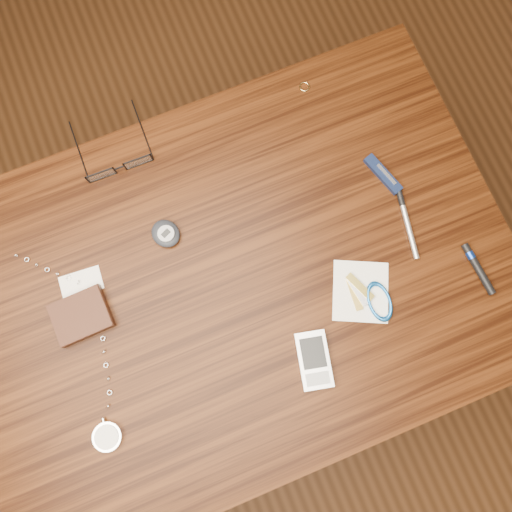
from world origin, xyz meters
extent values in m
plane|color=#472814|center=(0.00, 0.00, 0.00)|extent=(3.80, 3.80, 0.00)
cube|color=#331708|center=(0.00, 0.00, 0.73)|extent=(1.00, 0.70, 0.03)
cylinder|color=#4C2814|center=(-0.45, -0.30, 0.36)|extent=(0.05, 0.05, 0.71)
cylinder|color=#4C2814|center=(0.45, -0.30, 0.36)|extent=(0.05, 0.05, 0.71)
cylinder|color=#4C2814|center=(-0.45, 0.30, 0.36)|extent=(0.05, 0.05, 0.71)
cylinder|color=#4C2814|center=(0.45, 0.30, 0.36)|extent=(0.05, 0.05, 0.71)
cube|color=black|center=(-0.27, 0.04, 0.76)|extent=(0.10, 0.08, 0.02)
cube|color=black|center=(-0.27, 0.04, 0.77)|extent=(0.10, 0.08, 0.00)
cube|color=silver|center=(-0.25, 0.10, 0.75)|extent=(0.08, 0.05, 0.00)
cube|color=black|center=(-0.15, 0.27, 0.76)|extent=(0.05, 0.00, 0.03)
cube|color=white|center=(-0.15, 0.27, 0.76)|extent=(0.05, 0.00, 0.02)
cylinder|color=black|center=(-0.18, 0.34, 0.75)|extent=(0.01, 0.13, 0.00)
cube|color=black|center=(-0.08, 0.27, 0.76)|extent=(0.05, 0.00, 0.03)
cube|color=white|center=(-0.08, 0.27, 0.76)|extent=(0.05, 0.00, 0.02)
cylinder|color=black|center=(-0.05, 0.33, 0.75)|extent=(0.01, 0.13, 0.00)
cube|color=black|center=(-0.12, 0.27, 0.77)|extent=(0.02, 0.00, 0.00)
torus|color=tan|center=(0.27, 0.30, 0.75)|extent=(0.03, 0.03, 0.00)
cylinder|color=silver|center=(-0.30, -0.17, 0.76)|extent=(0.05, 0.05, 0.01)
cylinder|color=silver|center=(-0.30, -0.17, 0.76)|extent=(0.04, 0.04, 0.00)
cylinder|color=silver|center=(-0.29, -0.14, 0.76)|extent=(0.01, 0.01, 0.01)
torus|color=silver|center=(-0.28, -0.12, 0.75)|extent=(0.01, 0.01, 0.01)
torus|color=silver|center=(-0.27, -0.10, 0.75)|extent=(0.01, 0.01, 0.00)
torus|color=silver|center=(-0.26, -0.08, 0.75)|extent=(0.01, 0.01, 0.01)
torus|color=silver|center=(-0.26, -0.05, 0.75)|extent=(0.01, 0.01, 0.00)
torus|color=silver|center=(-0.26, -0.03, 0.75)|extent=(0.01, 0.01, 0.01)
torus|color=silver|center=(-0.25, -0.01, 0.75)|extent=(0.01, 0.01, 0.00)
torus|color=silver|center=(-0.24, 0.01, 0.75)|extent=(0.01, 0.00, 0.01)
torus|color=silver|center=(-0.24, 0.04, 0.75)|extent=(0.01, 0.01, 0.00)
torus|color=silver|center=(-0.24, 0.06, 0.75)|extent=(0.01, 0.00, 0.01)
torus|color=silver|center=(-0.25, 0.08, 0.75)|extent=(0.01, 0.01, 0.00)
torus|color=silver|center=(-0.26, 0.10, 0.75)|extent=(0.01, 0.01, 0.01)
torus|color=silver|center=(-0.27, 0.12, 0.75)|extent=(0.01, 0.01, 0.00)
torus|color=silver|center=(-0.29, 0.13, 0.75)|extent=(0.01, 0.01, 0.01)
torus|color=silver|center=(-0.30, 0.14, 0.75)|extent=(0.01, 0.01, 0.00)
torus|color=silver|center=(-0.32, 0.16, 0.75)|extent=(0.01, 0.01, 0.01)
torus|color=silver|center=(-0.33, 0.18, 0.75)|extent=(0.01, 0.01, 0.00)
torus|color=silver|center=(-0.35, 0.19, 0.75)|extent=(0.01, 0.00, 0.01)
cube|color=#B5B6BB|center=(0.08, -0.18, 0.76)|extent=(0.07, 0.11, 0.01)
cube|color=black|center=(0.08, -0.17, 0.76)|extent=(0.05, 0.06, 0.00)
cube|color=gray|center=(0.07, -0.21, 0.76)|extent=(0.04, 0.03, 0.00)
ellipsoid|color=black|center=(-0.08, 0.12, 0.76)|extent=(0.07, 0.07, 0.02)
cylinder|color=#929399|center=(-0.08, 0.12, 0.77)|extent=(0.03, 0.03, 0.00)
cube|color=black|center=(-0.08, 0.12, 0.77)|extent=(0.02, 0.02, 0.00)
cube|color=white|center=(0.20, -0.10, 0.75)|extent=(0.14, 0.14, 0.00)
torus|color=#155EB5|center=(0.22, -0.13, 0.76)|extent=(0.07, 0.07, 0.01)
cube|color=olive|center=(0.19, -0.10, 0.75)|extent=(0.02, 0.06, 0.00)
cube|color=silver|center=(0.20, -0.10, 0.75)|extent=(0.02, 0.06, 0.00)
cube|color=olive|center=(0.20, -0.10, 0.76)|extent=(0.03, 0.06, 0.00)
cube|color=black|center=(0.33, 0.08, 0.76)|extent=(0.04, 0.09, 0.01)
cube|color=silver|center=(0.33, 0.07, 0.76)|extent=(0.02, 0.05, 0.00)
cylinder|color=silver|center=(0.33, -0.03, 0.76)|extent=(0.03, 0.13, 0.01)
cylinder|color=black|center=(0.34, 0.02, 0.76)|extent=(0.02, 0.03, 0.01)
cylinder|color=black|center=(0.41, -0.15, 0.76)|extent=(0.02, 0.10, 0.01)
cylinder|color=#12339C|center=(0.41, -0.12, 0.76)|extent=(0.01, 0.01, 0.01)
camera|label=1|loc=(-0.01, -0.13, 1.63)|focal=35.00mm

